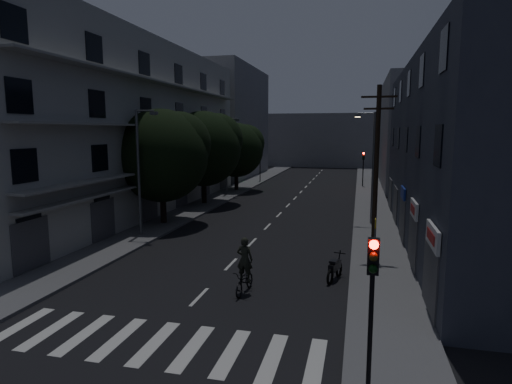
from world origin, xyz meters
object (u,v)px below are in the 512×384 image
at_px(traffic_signal_near, 372,284).
at_px(motorcycle, 335,269).
at_px(bus_stop_sign, 375,235).
at_px(utility_pole, 376,168).
at_px(cyclist, 245,274).

relative_size(traffic_signal_near, motorcycle, 2.11).
height_order(traffic_signal_near, bus_stop_sign, traffic_signal_near).
xyz_separation_m(utility_pole, bus_stop_sign, (-0.03, -2.46, -2.98)).
xyz_separation_m(motorcycle, cyclist, (-3.61, -2.55, 0.31)).
bearing_deg(cyclist, motorcycle, 40.52).
relative_size(motorcycle, cyclist, 0.80).
relative_size(bus_stop_sign, cyclist, 1.04).
distance_m(traffic_signal_near, motorcycle, 9.37).
xyz_separation_m(utility_pole, cyclist, (-5.43, -6.41, -4.05)).
distance_m(traffic_signal_near, utility_pole, 12.89).
distance_m(traffic_signal_near, bus_stop_sign, 10.39).
bearing_deg(traffic_signal_near, utility_pole, 87.89).
distance_m(bus_stop_sign, cyclist, 6.77).
relative_size(utility_pole, motorcycle, 4.62).
bearing_deg(motorcycle, bus_stop_sign, 53.83).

